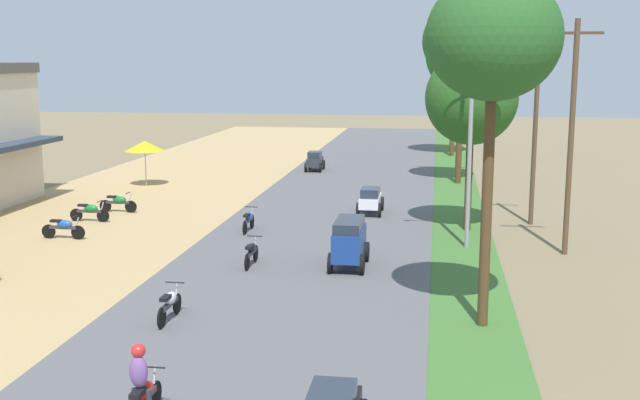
{
  "coord_description": "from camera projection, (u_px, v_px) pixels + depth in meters",
  "views": [
    {
      "loc": [
        4.58,
        -9.56,
        7.06
      ],
      "look_at": [
        0.18,
        19.5,
        1.71
      ],
      "focal_mm": 43.47,
      "sensor_mm": 36.0,
      "label": 1
    }
  ],
  "objects": [
    {
      "name": "parked_motorbike_fourth",
      "position": [
        64.0,
        227.0,
        30.52
      ],
      "size": [
        1.8,
        0.54,
        0.94
      ],
      "color": "black",
      "rests_on": "dirt_shoulder"
    },
    {
      "name": "parked_motorbike_fifth",
      "position": [
        90.0,
        211.0,
        33.78
      ],
      "size": [
        1.8,
        0.54,
        0.94
      ],
      "color": "black",
      "rests_on": "dirt_shoulder"
    },
    {
      "name": "parked_motorbike_sixth",
      "position": [
        118.0,
        202.0,
        35.86
      ],
      "size": [
        1.8,
        0.54,
        0.94
      ],
      "color": "black",
      "rests_on": "dirt_shoulder"
    },
    {
      "name": "vendor_umbrella",
      "position": [
        145.0,
        146.0,
        43.05
      ],
      "size": [
        2.2,
        2.2,
        2.52
      ],
      "color": "#99999E",
      "rests_on": "dirt_shoulder"
    },
    {
      "name": "median_tree_nearest",
      "position": [
        493.0,
        39.0,
        19.36
      ],
      "size": [
        3.42,
        3.42,
        9.15
      ],
      "color": "#4C351E",
      "rests_on": "median_strip"
    },
    {
      "name": "median_tree_second",
      "position": [
        471.0,
        98.0,
        31.29
      ],
      "size": [
        3.74,
        3.74,
        7.37
      ],
      "color": "#4C351E",
      "rests_on": "median_strip"
    },
    {
      "name": "median_tree_third",
      "position": [
        462.0,
        54.0,
        43.11
      ],
      "size": [
        4.05,
        4.05,
        9.51
      ],
      "color": "#4C351E",
      "rests_on": "median_strip"
    },
    {
      "name": "median_tree_fourth",
      "position": [
        455.0,
        41.0,
        55.52
      ],
      "size": [
        4.67,
        4.67,
        10.81
      ],
      "color": "#4C351E",
      "rests_on": "median_strip"
    },
    {
      "name": "streetlamp_near",
      "position": [
        471.0,
        127.0,
        28.44
      ],
      "size": [
        3.16,
        0.2,
        7.89
      ],
      "color": "gray",
      "rests_on": "median_strip"
    },
    {
      "name": "streetlamp_mid",
      "position": [
        458.0,
        109.0,
        46.13
      ],
      "size": [
        3.16,
        0.2,
        7.04
      ],
      "color": "gray",
      "rests_on": "median_strip"
    },
    {
      "name": "streetlamp_far",
      "position": [
        454.0,
        95.0,
        59.46
      ],
      "size": [
        3.16,
        0.2,
        7.42
      ],
      "color": "gray",
      "rests_on": "median_strip"
    },
    {
      "name": "utility_pole_near",
      "position": [
        571.0,
        134.0,
        27.66
      ],
      "size": [
        1.8,
        0.2,
        8.47
      ],
      "color": "brown",
      "rests_on": "ground"
    },
    {
      "name": "utility_pole_far",
      "position": [
        535.0,
        127.0,
        32.86
      ],
      "size": [
        1.8,
        0.2,
        8.07
      ],
      "color": "brown",
      "rests_on": "ground"
    },
    {
      "name": "car_van_blue",
      "position": [
        349.0,
        240.0,
        26.23
      ],
      "size": [
        1.19,
        2.41,
        1.67
      ],
      "color": "navy",
      "rests_on": "road_strip"
    },
    {
      "name": "car_sedan_white",
      "position": [
        370.0,
        199.0,
        35.46
      ],
      "size": [
        1.1,
        2.26,
        1.19
      ],
      "color": "silver",
      "rests_on": "road_strip"
    },
    {
      "name": "car_hatchback_charcoal",
      "position": [
        315.0,
        160.0,
        49.1
      ],
      "size": [
        1.04,
        2.0,
        1.23
      ],
      "color": "#282D33",
      "rests_on": "road_strip"
    },
    {
      "name": "motorbike_foreground_rider",
      "position": [
        142.0,
        386.0,
        14.94
      ],
      "size": [
        0.54,
        1.8,
        1.66
      ],
      "color": "black",
      "rests_on": "road_strip"
    },
    {
      "name": "motorbike_ahead_second",
      "position": [
        170.0,
        303.0,
        20.94
      ],
      "size": [
        0.54,
        1.8,
        0.94
      ],
      "color": "black",
      "rests_on": "road_strip"
    },
    {
      "name": "motorbike_ahead_third",
      "position": [
        252.0,
        251.0,
        26.54
      ],
      "size": [
        0.54,
        1.8,
        0.94
      ],
      "color": "black",
      "rests_on": "road_strip"
    },
    {
      "name": "motorbike_ahead_fourth",
      "position": [
        249.0,
        219.0,
        31.85
      ],
      "size": [
        0.54,
        1.8,
        0.94
      ],
      "color": "black",
      "rests_on": "road_strip"
    }
  ]
}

